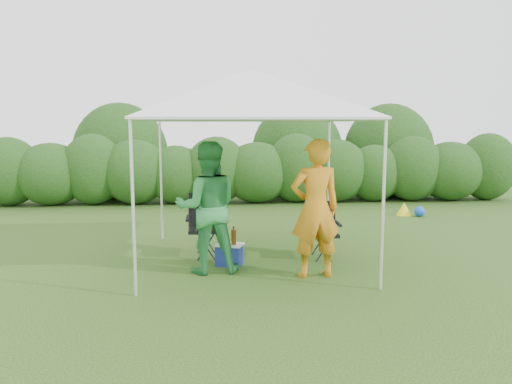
{
  "coord_description": "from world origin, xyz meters",
  "views": [
    {
      "loc": [
        -0.52,
        -6.85,
        2.05
      ],
      "look_at": [
        0.06,
        0.4,
        1.05
      ],
      "focal_mm": 35.0,
      "sensor_mm": 36.0,
      "label": 1
    }
  ],
  "objects": [
    {
      "name": "ground",
      "position": [
        0.0,
        0.0,
        0.0
      ],
      "size": [
        70.0,
        70.0,
        0.0
      ],
      "primitive_type": "plane",
      "color": "#35591C"
    },
    {
      "name": "hedge",
      "position": [
        0.09,
        6.0,
        0.83
      ],
      "size": [
        15.04,
        1.53,
        1.8
      ],
      "color": "#234C17",
      "rests_on": "ground"
    },
    {
      "name": "canopy",
      "position": [
        0.0,
        0.5,
        2.46
      ],
      "size": [
        3.1,
        3.1,
        2.83
      ],
      "color": "silver",
      "rests_on": "ground"
    },
    {
      "name": "chair_right",
      "position": [
        1.08,
        0.58,
        0.48
      ],
      "size": [
        0.54,
        0.49,
        0.86
      ],
      "rotation": [
        0.0,
        0.0,
        -0.03
      ],
      "color": "black",
      "rests_on": "ground"
    },
    {
      "name": "chair_left",
      "position": [
        -0.69,
        0.83,
        0.55
      ],
      "size": [
        0.61,
        0.55,
        0.97
      ],
      "rotation": [
        0.0,
        0.0,
        0.02
      ],
      "color": "black",
      "rests_on": "ground"
    },
    {
      "name": "man",
      "position": [
        0.78,
        -0.4,
        0.93
      ],
      "size": [
        0.73,
        0.53,
        1.85
      ],
      "primitive_type": "imported",
      "rotation": [
        0.0,
        0.0,
        3.27
      ],
      "color": "orange",
      "rests_on": "ground"
    },
    {
      "name": "woman",
      "position": [
        -0.65,
        -0.06,
        0.91
      ],
      "size": [
        0.93,
        0.75,
        1.81
      ],
      "primitive_type": "imported",
      "rotation": [
        0.0,
        0.0,
        3.22
      ],
      "color": "#2E8D46",
      "rests_on": "ground"
    },
    {
      "name": "cooler",
      "position": [
        -0.35,
        0.22,
        0.16
      ],
      "size": [
        0.45,
        0.39,
        0.32
      ],
      "rotation": [
        0.0,
        0.0,
        -0.34
      ],
      "color": "navy",
      "rests_on": "ground"
    },
    {
      "name": "bottle",
      "position": [
        -0.29,
        0.18,
        0.46
      ],
      "size": [
        0.07,
        0.07,
        0.27
      ],
      "primitive_type": "cylinder",
      "color": "#592D0C",
      "rests_on": "cooler"
    },
    {
      "name": "lawn_toy",
      "position": [
        3.75,
        3.87,
        0.13
      ],
      "size": [
        0.57,
        0.47,
        0.28
      ],
      "color": "yellow",
      "rests_on": "ground"
    }
  ]
}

